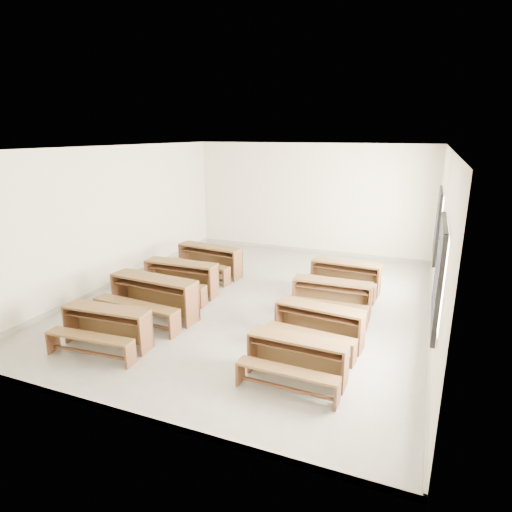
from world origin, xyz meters
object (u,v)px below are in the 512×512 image
at_px(desk_set_5, 318,323).
at_px(desk_set_6, 331,295).
at_px(desk_set_2, 180,276).
at_px(desk_set_1, 153,295).
at_px(desk_set_4, 296,356).
at_px(desk_set_0, 106,325).
at_px(desk_set_3, 209,258).
at_px(desk_set_7, 345,275).

bearing_deg(desk_set_5, desk_set_6, 98.07).
xyz_separation_m(desk_set_2, desk_set_5, (3.40, -1.14, -0.04)).
relative_size(desk_set_1, desk_set_2, 1.11).
distance_m(desk_set_4, desk_set_6, 2.52).
xyz_separation_m(desk_set_2, desk_set_4, (3.38, -2.33, -0.05)).
distance_m(desk_set_4, desk_set_5, 1.20).
height_order(desk_set_1, desk_set_2, desk_set_1).
xyz_separation_m(desk_set_0, desk_set_2, (-0.14, 2.56, 0.03)).
height_order(desk_set_2, desk_set_6, desk_set_2).
relative_size(desk_set_1, desk_set_3, 1.05).
distance_m(desk_set_0, desk_set_3, 3.99).
bearing_deg(desk_set_4, desk_set_2, 146.96).
xyz_separation_m(desk_set_1, desk_set_7, (3.18, 2.78, -0.07)).
height_order(desk_set_1, desk_set_6, desk_set_1).
height_order(desk_set_0, desk_set_6, desk_set_6).
relative_size(desk_set_4, desk_set_7, 0.93).
bearing_deg(desk_set_6, desk_set_4, -90.38).
bearing_deg(desk_set_7, desk_set_3, -174.63).
height_order(desk_set_5, desk_set_6, desk_set_6).
bearing_deg(desk_set_7, desk_set_0, -124.41).
height_order(desk_set_1, desk_set_5, desk_set_1).
relative_size(desk_set_3, desk_set_4, 1.20).
bearing_deg(desk_set_7, desk_set_2, -151.76).
xyz_separation_m(desk_set_5, desk_set_6, (-0.07, 1.32, 0.01)).
bearing_deg(desk_set_0, desk_set_1, 84.94).
bearing_deg(desk_set_6, desk_set_3, 158.46).
height_order(desk_set_0, desk_set_4, desk_set_0).
relative_size(desk_set_0, desk_set_1, 0.84).
relative_size(desk_set_1, desk_set_6, 1.20).
height_order(desk_set_3, desk_set_5, desk_set_3).
relative_size(desk_set_0, desk_set_2, 0.94).
bearing_deg(desk_set_3, desk_set_7, 8.32).
bearing_deg(desk_set_2, desk_set_4, -36.12).
bearing_deg(desk_set_0, desk_set_7, 47.89).
height_order(desk_set_1, desk_set_3, desk_set_1).
relative_size(desk_set_4, desk_set_5, 0.94).
bearing_deg(desk_set_7, desk_set_6, -86.59).
relative_size(desk_set_0, desk_set_7, 0.99).
xyz_separation_m(desk_set_0, desk_set_7, (3.21, 4.08, 0.00)).
bearing_deg(desk_set_1, desk_set_5, 6.13).
distance_m(desk_set_2, desk_set_6, 3.34).
xyz_separation_m(desk_set_4, desk_set_5, (0.02, 1.20, 0.01)).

